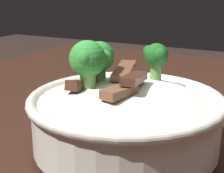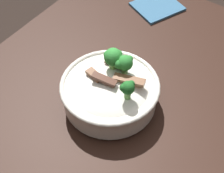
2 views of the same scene
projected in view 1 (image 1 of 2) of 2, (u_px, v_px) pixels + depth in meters
rice_bowl at (125, 112)px, 0.43m from camera, size 0.24×0.24×0.14m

